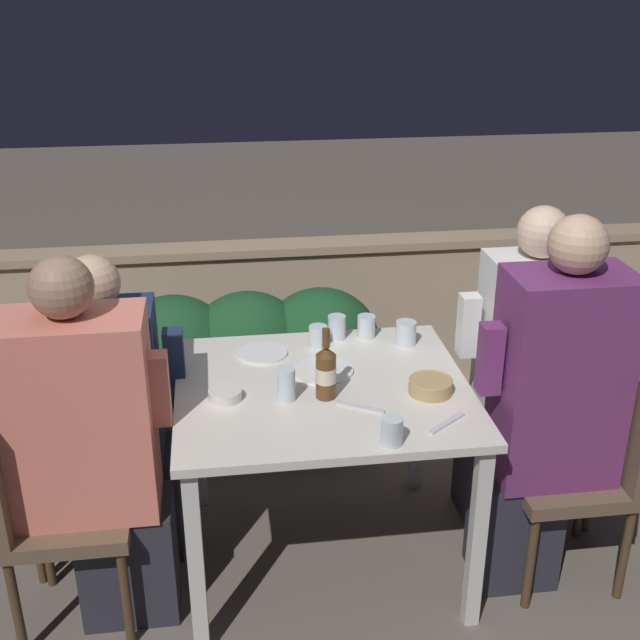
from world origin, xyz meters
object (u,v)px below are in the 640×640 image
chair_right_near (593,451)px  person_white_polo (520,369)px  person_purple_stripe (548,410)px  beer_bottle (325,372)px  chair_right_far (562,399)px  person_navy_jumper (117,412)px  person_coral_top (93,450)px  chair_left_far (66,438)px  chair_left_near (39,492)px

chair_right_near → person_white_polo: 0.42m
person_purple_stripe → beer_bottle: (-0.75, 0.11, 0.14)m
person_white_polo → beer_bottle: person_white_polo is taller
chair_right_far → beer_bottle: beer_bottle is taller
person_navy_jumper → beer_bottle: person_navy_jumper is taller
person_coral_top → person_purple_stripe: 1.51m
person_coral_top → chair_right_far: person_coral_top is taller
chair_left_far → chair_right_far: size_ratio=1.00×
chair_right_near → person_purple_stripe: person_purple_stripe is taller
person_purple_stripe → chair_right_far: bearing=57.7°
person_coral_top → person_white_polo: (1.55, 0.35, 0.00)m
person_white_polo → person_navy_jumper: bearing=-178.9°
chair_left_near → chair_left_far: (0.04, 0.32, 0.00)m
person_navy_jumper → chair_right_far: 1.71m
person_navy_jumper → person_white_polo: 1.52m
chair_right_far → beer_bottle: size_ratio=3.36×
chair_left_near → person_coral_top: 0.24m
chair_right_near → person_white_polo: size_ratio=0.65×
person_purple_stripe → chair_left_far: bearing=168.4°
chair_left_near → chair_right_far: 1.96m
person_coral_top → chair_right_near: 1.70m
person_purple_stripe → beer_bottle: bearing=171.6°
beer_bottle → person_white_polo: bearing=18.0°
person_coral_top → person_purple_stripe: bearing=-0.6°
person_coral_top → person_navy_jumper: bearing=83.1°
person_purple_stripe → person_white_polo: size_ratio=1.06×
chair_right_far → person_purple_stripe: bearing=-122.3°
chair_left_far → chair_right_near: 1.88m
person_coral_top → chair_right_far: size_ratio=1.55×
chair_left_near → person_coral_top: bearing=-0.0°
person_navy_jumper → beer_bottle: (0.72, -0.23, 0.23)m
person_coral_top → chair_left_far: size_ratio=1.55×
chair_left_near → beer_bottle: 1.01m
person_white_polo → beer_bottle: bearing=-162.0°
chair_left_near → person_coral_top: person_coral_top is taller
chair_right_near → beer_bottle: 1.00m
chair_left_far → person_white_polo: size_ratio=0.65×
chair_left_far → person_purple_stripe: 1.71m
chair_left_near → person_purple_stripe: size_ratio=0.62×
chair_left_far → person_purple_stripe: size_ratio=0.62×
person_purple_stripe → chair_right_far: 0.47m
chair_left_far → person_purple_stripe: person_purple_stripe is taller
chair_right_far → chair_left_near: bearing=-169.6°
chair_right_far → person_navy_jumper: bearing=-179.0°
person_navy_jumper → chair_right_near: (1.66, -0.34, -0.09)m
person_coral_top → person_navy_jumper: (0.04, 0.32, -0.05)m
chair_right_far → chair_right_near: bearing=-97.1°
chair_left_near → person_navy_jumper: (0.23, 0.32, 0.09)m
person_navy_jumper → chair_right_far: bearing=1.0°
person_navy_jumper → person_purple_stripe: 1.51m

